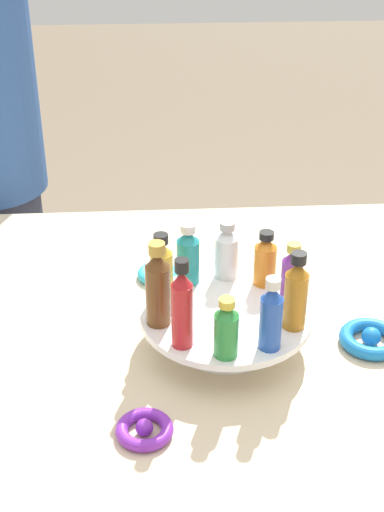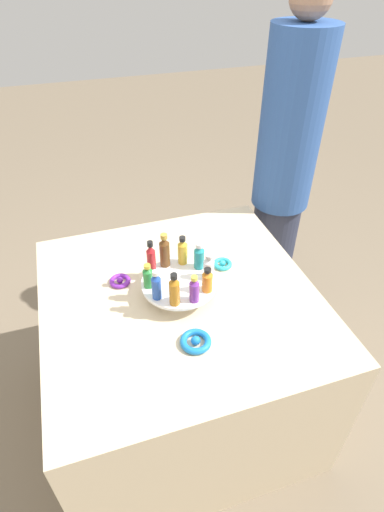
{
  "view_description": "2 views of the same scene",
  "coord_description": "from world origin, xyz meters",
  "px_view_note": "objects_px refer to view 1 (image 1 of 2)",
  "views": [
    {
      "loc": [
        -0.97,
        0.12,
        1.47
      ],
      "look_at": [
        0.07,
        0.05,
        0.87
      ],
      "focal_mm": 50.0,
      "sensor_mm": 36.0,
      "label": 1
    },
    {
      "loc": [
        -0.3,
        -1.07,
        1.81
      ],
      "look_at": [
        0.07,
        0.05,
        0.87
      ],
      "focal_mm": 28.0,
      "sensor_mm": 36.0,
      "label": 2
    }
  ],
  "objects_px": {
    "bottle_amber": "(296,293)",
    "bottle_purple": "(292,276)",
    "bottle_brown": "(158,287)",
    "ribbon_bow_purple": "(144,429)",
    "ribbon_bow_teal": "(158,274)",
    "bottle_teal": "(188,256)",
    "bottle_red": "(182,307)",
    "display_stand": "(225,322)",
    "bottle_clear": "(227,252)",
    "ribbon_bow_blue": "(371,339)",
    "bottle_gold": "(162,270)",
    "bottle_blue": "(271,316)",
    "bottle_green": "(226,330)",
    "bottle_orange": "(265,260)"
  },
  "relations": [
    {
      "from": "bottle_gold",
      "to": "ribbon_bow_blue",
      "type": "bearing_deg",
      "value": -100.04
    },
    {
      "from": "bottle_blue",
      "to": "bottle_teal",
      "type": "xyz_separation_m",
      "value": [
        0.2,
        0.11,
        -0.0
      ]
    },
    {
      "from": "display_stand",
      "to": "bottle_red",
      "type": "bearing_deg",
      "value": 137.98
    },
    {
      "from": "bottle_green",
      "to": "ribbon_bow_purple",
      "type": "relative_size",
      "value": 1.19
    },
    {
      "from": "bottle_amber",
      "to": "bottle_orange",
      "type": "xyz_separation_m",
      "value": [
        0.13,
        0.03,
        -0.01
      ]
    },
    {
      "from": "bottle_blue",
      "to": "bottle_orange",
      "type": "xyz_separation_m",
      "value": [
        0.18,
        -0.02,
        -0.01
      ]
    },
    {
      "from": "display_stand",
      "to": "bottle_orange",
      "type": "relative_size",
      "value": 2.8
    },
    {
      "from": "bottle_blue",
      "to": "ribbon_bow_blue",
      "type": "xyz_separation_m",
      "value": [
        0.08,
        -0.19,
        -0.11
      ]
    },
    {
      "from": "bottle_red",
      "to": "bottle_brown",
      "type": "xyz_separation_m",
      "value": [
        0.06,
        0.04,
        -0.0
      ]
    },
    {
      "from": "display_stand",
      "to": "bottle_brown",
      "type": "height_order",
      "value": "bottle_brown"
    },
    {
      "from": "display_stand",
      "to": "ribbon_bow_purple",
      "type": "height_order",
      "value": "display_stand"
    },
    {
      "from": "bottle_gold",
      "to": "ribbon_bow_teal",
      "type": "height_order",
      "value": "bottle_gold"
    },
    {
      "from": "bottle_clear",
      "to": "ribbon_bow_purple",
      "type": "bearing_deg",
      "value": 154.97
    },
    {
      "from": "bottle_amber",
      "to": "ribbon_bow_blue",
      "type": "bearing_deg",
      "value": -77.93
    },
    {
      "from": "bottle_teal",
      "to": "bottle_gold",
      "type": "distance_m",
      "value": 0.07
    },
    {
      "from": "bottle_red",
      "to": "bottle_purple",
      "type": "distance_m",
      "value": 0.22
    },
    {
      "from": "bottle_amber",
      "to": "bottle_purple",
      "type": "xyz_separation_m",
      "value": [
        0.07,
        -0.01,
        -0.01
      ]
    },
    {
      "from": "bottle_red",
      "to": "bottle_purple",
      "type": "bearing_deg",
      "value": -60.02
    },
    {
      "from": "display_stand",
      "to": "bottle_teal",
      "type": "height_order",
      "value": "bottle_teal"
    },
    {
      "from": "bottle_green",
      "to": "bottle_blue",
      "type": "distance_m",
      "value": 0.07
    },
    {
      "from": "bottle_red",
      "to": "bottle_gold",
      "type": "height_order",
      "value": "bottle_red"
    },
    {
      "from": "display_stand",
      "to": "ribbon_bow_purple",
      "type": "relative_size",
      "value": 3.4
    },
    {
      "from": "bottle_amber",
      "to": "ribbon_bow_blue",
      "type": "relative_size",
      "value": 1.25
    },
    {
      "from": "bottle_amber",
      "to": "bottle_brown",
      "type": "xyz_separation_m",
      "value": [
        0.02,
        0.21,
        0.01
      ]
    },
    {
      "from": "bottle_blue",
      "to": "bottle_clear",
      "type": "height_order",
      "value": "bottle_blue"
    },
    {
      "from": "bottle_green",
      "to": "bottle_brown",
      "type": "height_order",
      "value": "bottle_brown"
    },
    {
      "from": "bottle_purple",
      "to": "ribbon_bow_teal",
      "type": "height_order",
      "value": "bottle_purple"
    },
    {
      "from": "bottle_teal",
      "to": "ribbon_bow_purple",
      "type": "relative_size",
      "value": 1.35
    },
    {
      "from": "bottle_red",
      "to": "bottle_blue",
      "type": "xyz_separation_m",
      "value": [
        -0.01,
        -0.13,
        -0.01
      ]
    },
    {
      "from": "bottle_brown",
      "to": "bottle_purple",
      "type": "bearing_deg",
      "value": -78.02
    },
    {
      "from": "bottle_green",
      "to": "display_stand",
      "type": "bearing_deg",
      "value": -6.02
    },
    {
      "from": "bottle_purple",
      "to": "bottle_orange",
      "type": "distance_m",
      "value": 0.07
    },
    {
      "from": "bottle_orange",
      "to": "bottle_teal",
      "type": "distance_m",
      "value": 0.13
    },
    {
      "from": "ribbon_bow_teal",
      "to": "bottle_purple",
      "type": "bearing_deg",
      "value": -131.85
    },
    {
      "from": "bottle_clear",
      "to": "bottle_brown",
      "type": "relative_size",
      "value": 0.74
    },
    {
      "from": "bottle_green",
      "to": "bottle_gold",
      "type": "xyz_separation_m",
      "value": [
        0.16,
        0.09,
        0.01
      ]
    },
    {
      "from": "display_stand",
      "to": "bottle_clear",
      "type": "height_order",
      "value": "bottle_clear"
    },
    {
      "from": "bottle_amber",
      "to": "bottle_clear",
      "type": "distance_m",
      "value": 0.18
    },
    {
      "from": "ribbon_bow_blue",
      "to": "bottle_brown",
      "type": "bearing_deg",
      "value": 91.26
    },
    {
      "from": "bottle_blue",
      "to": "ribbon_bow_purple",
      "type": "xyz_separation_m",
      "value": [
        -0.11,
        0.19,
        -0.11
      ]
    },
    {
      "from": "bottle_brown",
      "to": "bottle_clear",
      "type": "bearing_deg",
      "value": -42.02
    },
    {
      "from": "bottle_purple",
      "to": "bottle_orange",
      "type": "relative_size",
      "value": 1.1
    },
    {
      "from": "bottle_purple",
      "to": "ribbon_bow_purple",
      "type": "bearing_deg",
      "value": 132.74
    },
    {
      "from": "ribbon_bow_blue",
      "to": "bottle_teal",
      "type": "bearing_deg",
      "value": 69.37
    },
    {
      "from": "ribbon_bow_teal",
      "to": "bottle_teal",
      "type": "bearing_deg",
      "value": -156.74
    },
    {
      "from": "bottle_purple",
      "to": "bottle_clear",
      "type": "xyz_separation_m",
      "value": [
        0.09,
        0.1,
        -0.0
      ]
    },
    {
      "from": "bottle_orange",
      "to": "ribbon_bow_blue",
      "type": "xyz_separation_m",
      "value": [
        -0.1,
        -0.17,
        -0.1
      ]
    },
    {
      "from": "bottle_blue",
      "to": "bottle_brown",
      "type": "height_order",
      "value": "bottle_brown"
    },
    {
      "from": "bottle_red",
      "to": "bottle_gold",
      "type": "bearing_deg",
      "value": 11.98
    },
    {
      "from": "bottle_teal",
      "to": "bottle_red",
      "type": "bearing_deg",
      "value": 173.98
    }
  ]
}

